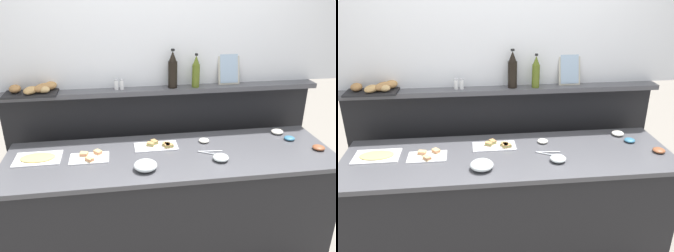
% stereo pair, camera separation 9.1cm
% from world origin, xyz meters
% --- Properties ---
extents(ground_plane, '(12.00, 12.00, 0.00)m').
position_xyz_m(ground_plane, '(0.00, 0.60, 0.00)').
color(ground_plane, gray).
extents(buffet_counter, '(2.44, 0.74, 0.93)m').
position_xyz_m(buffet_counter, '(0.00, 0.00, 0.47)').
color(buffet_counter, black).
rests_on(buffet_counter, ground_plane).
extents(back_ledge_unit, '(2.65, 0.22, 1.31)m').
position_xyz_m(back_ledge_unit, '(0.00, 0.55, 0.69)').
color(back_ledge_unit, black).
rests_on(back_ledge_unit, ground_plane).
extents(upper_wall_panel, '(3.25, 0.08, 1.29)m').
position_xyz_m(upper_wall_panel, '(0.00, 0.57, 1.95)').
color(upper_wall_panel, white).
rests_on(upper_wall_panel, back_ledge_unit).
extents(sandwich_platter_front, '(0.33, 0.16, 0.04)m').
position_xyz_m(sandwich_platter_front, '(-0.09, 0.14, 0.94)').
color(sandwich_platter_front, silver).
rests_on(sandwich_platter_front, buffet_counter).
extents(sandwich_platter_rear, '(0.28, 0.17, 0.04)m').
position_xyz_m(sandwich_platter_rear, '(-0.60, 0.03, 0.94)').
color(sandwich_platter_rear, white).
rests_on(sandwich_platter_rear, buffet_counter).
extents(cold_cuts_platter, '(0.33, 0.21, 0.02)m').
position_xyz_m(cold_cuts_platter, '(-0.97, 0.07, 0.94)').
color(cold_cuts_platter, white).
rests_on(cold_cuts_platter, buffet_counter).
extents(glass_bowl_large, '(0.16, 0.16, 0.06)m').
position_xyz_m(glass_bowl_large, '(-0.21, -0.19, 0.96)').
color(glass_bowl_large, silver).
rests_on(glass_bowl_large, buffet_counter).
extents(glass_bowl_medium, '(0.11, 0.11, 0.05)m').
position_xyz_m(glass_bowl_medium, '(0.33, -0.14, 0.95)').
color(glass_bowl_medium, silver).
rests_on(glass_bowl_medium, buffet_counter).
extents(condiment_bowl_teal, '(0.10, 0.10, 0.03)m').
position_xyz_m(condiment_bowl_teal, '(0.94, 0.24, 0.95)').
color(condiment_bowl_teal, silver).
rests_on(condiment_bowl_teal, buffet_counter).
extents(condiment_bowl_dark, '(0.08, 0.08, 0.03)m').
position_xyz_m(condiment_bowl_dark, '(0.98, 0.11, 0.95)').
color(condiment_bowl_dark, teal).
rests_on(condiment_bowl_dark, buffet_counter).
extents(condiment_bowl_red, '(0.09, 0.09, 0.03)m').
position_xyz_m(condiment_bowl_red, '(1.12, -0.08, 0.95)').
color(condiment_bowl_red, brown).
rests_on(condiment_bowl_red, buffet_counter).
extents(condiment_bowl_cream, '(0.08, 0.08, 0.03)m').
position_xyz_m(condiment_bowl_cream, '(0.29, 0.17, 0.95)').
color(condiment_bowl_cream, silver).
rests_on(condiment_bowl_cream, buffet_counter).
extents(serving_tongs, '(0.19, 0.10, 0.01)m').
position_xyz_m(serving_tongs, '(0.28, -0.02, 0.94)').
color(serving_tongs, '#B7BABF').
rests_on(serving_tongs, buffet_counter).
extents(olive_oil_bottle, '(0.06, 0.06, 0.28)m').
position_xyz_m(olive_oil_bottle, '(0.27, 0.46, 1.43)').
color(olive_oil_bottle, '#56661E').
rests_on(olive_oil_bottle, back_ledge_unit).
extents(wine_bottle_dark, '(0.08, 0.08, 0.32)m').
position_xyz_m(wine_bottle_dark, '(0.08, 0.47, 1.45)').
color(wine_bottle_dark, black).
rests_on(wine_bottle_dark, back_ledge_unit).
extents(salt_shaker, '(0.03, 0.03, 0.09)m').
position_xyz_m(salt_shaker, '(-0.38, 0.47, 1.35)').
color(salt_shaker, white).
rests_on(salt_shaker, back_ledge_unit).
extents(pepper_shaker, '(0.03, 0.03, 0.09)m').
position_xyz_m(pepper_shaker, '(-0.33, 0.47, 1.35)').
color(pepper_shaker, white).
rests_on(pepper_shaker, back_ledge_unit).
extents(bread_basket, '(0.41, 0.27, 0.08)m').
position_xyz_m(bread_basket, '(-1.00, 0.46, 1.34)').
color(bread_basket, black).
rests_on(bread_basket, back_ledge_unit).
extents(framed_picture, '(0.18, 0.08, 0.27)m').
position_xyz_m(framed_picture, '(0.57, 0.51, 1.44)').
color(framed_picture, '#B2AD9E').
rests_on(framed_picture, back_ledge_unit).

